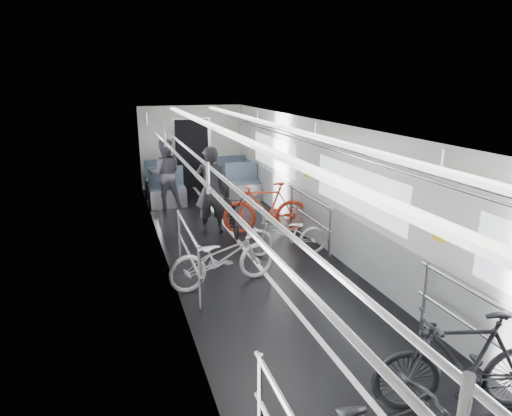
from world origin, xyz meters
The scene contains 8 objects.
car_shell centered at (0.00, 1.78, 1.13)m, with size 3.02×14.01×2.41m.
bike_left_far centered at (-0.76, 0.12, 0.47)m, with size 0.62×1.77×0.93m, color silver.
bike_right_near centered at (0.76, -3.35, 0.53)m, with size 0.50×1.77×1.06m, color black.
bike_right_mid centered at (0.63, 0.96, 0.41)m, with size 0.54×1.54×0.81m, color #A9AAAE.
bike_right_far centered at (0.70, 2.29, 0.54)m, with size 0.51×1.81×1.09m, color red.
bike_aisle centered at (0.06, 2.58, 0.43)m, with size 0.57×1.64×0.86m, color black.
person_standing centered at (-0.38, 2.68, 0.92)m, with size 0.67×0.44×1.84m, color black.
person_seated centered at (-1.05, 4.93, 0.87)m, with size 0.84×0.66×1.74m, color #2D2A32.
Camera 1 is at (-2.30, -6.36, 3.15)m, focal length 32.00 mm.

